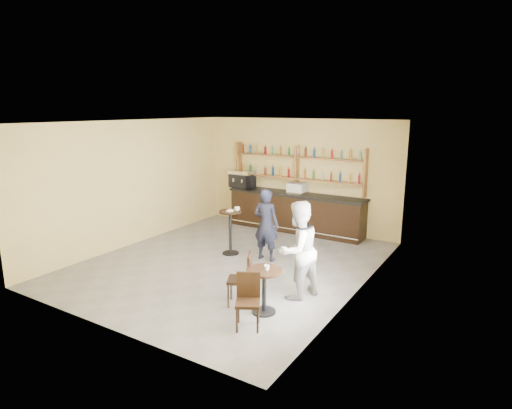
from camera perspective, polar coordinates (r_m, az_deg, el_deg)
The scene contains 23 objects.
floor at distance 9.96m, azimuth -3.42°, elevation -7.77°, with size 7.00×7.00×0.00m, color slate.
ceiling at distance 9.34m, azimuth -3.69°, elevation 10.95°, with size 7.00×7.00×0.00m, color white.
wall_back at distance 12.50m, azimuth 5.72°, elevation 4.01°, with size 7.00×7.00×0.00m, color #E8D084.
wall_front at distance 7.04m, azimuth -20.18°, elevation -3.64°, with size 7.00×7.00×0.00m, color #E8D084.
wall_left at distance 11.49m, azimuth -15.91°, elevation 2.80°, with size 7.00×7.00×0.00m, color #E8D084.
wall_right at distance 8.21m, azimuth 13.86°, elevation -0.94°, with size 7.00×7.00×0.00m, color #E8D084.
window_pane at distance 7.08m, azimuth 10.85°, elevation -2.12°, with size 2.00×2.00×0.00m, color white.
window_frame at distance 7.09m, azimuth 10.80°, elevation -2.12°, with size 0.04×1.70×2.10m, color black, non-canonical shape.
shelf_unit at distance 12.36m, azimuth 5.48°, elevation 4.89°, with size 4.00×0.26×1.40m, color brown, non-canonical shape.
liquor_bottles at distance 12.33m, azimuth 5.50°, elevation 5.68°, with size 3.68×0.10×1.00m, color #8C5919, non-canonical shape.
bar_counter at distance 12.36m, azimuth 5.29°, elevation -1.03°, with size 4.10×0.80×1.11m, color black, non-canonical shape.
espresso_machine at distance 13.09m, azimuth -1.86°, elevation 3.43°, with size 0.72×0.47×0.52m, color black, non-canonical shape.
pastry_case at distance 12.20m, azimuth 5.49°, elevation 2.16°, with size 0.50×0.40×0.30m, color silver, non-canonical shape.
pedestal_table at distance 10.40m, azimuth -3.45°, elevation -3.75°, with size 0.52×0.52×1.08m, color black, non-canonical shape.
napkin at distance 10.26m, azimuth -3.49°, elevation -0.86°, with size 0.17×0.17×0.00m, color white.
donut at distance 10.24m, azimuth -3.48°, elevation -0.75°, with size 0.11×0.11×0.04m, color #D89D4F.
cup_pedestal at distance 10.25m, azimuth -2.53°, elevation -0.58°, with size 0.13×0.13×0.10m, color white.
man_main at distance 9.91m, azimuth 1.36°, elevation -2.70°, with size 0.62×0.41×1.70m, color black.
cafe_table at distance 7.54m, azimuth 1.08°, elevation -11.48°, with size 0.63×0.63×0.79m, color black, non-canonical shape.
cup_cafe at distance 7.35m, azimuth 1.44°, elevation -8.41°, with size 0.10×0.10×0.09m, color white.
chair_west at distance 7.81m, azimuth -2.25°, elevation -9.92°, with size 0.41×0.41×0.96m, color black, non-canonical shape.
chair_south at distance 7.03m, azimuth -1.10°, elevation -12.89°, with size 0.39×0.39×0.90m, color black, non-canonical shape.
patron_second at distance 7.98m, azimuth 5.59°, elevation -6.05°, with size 0.90×0.70×1.85m, color #929297.
Camera 1 is at (5.38, -7.62, 3.50)m, focal length 30.00 mm.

